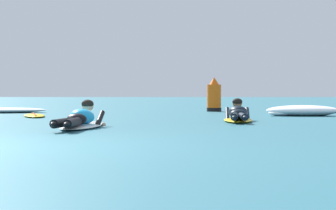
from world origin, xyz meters
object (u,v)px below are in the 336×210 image
object	(u,v)px
surfer_far	(238,115)
channel_marker_buoy	(214,98)
drifting_surfboard	(34,115)
surfer_near	(80,120)

from	to	relation	value
surfer_far	channel_marker_buoy	bearing A→B (deg)	92.70
drifting_surfboard	channel_marker_buoy	world-z (taller)	channel_marker_buoy
drifting_surfboard	channel_marker_buoy	xyz separation A→B (m)	(4.66, 4.61, 0.41)
surfer_far	drifting_surfboard	xyz separation A→B (m)	(-4.99, 2.44, -0.10)
drifting_surfboard	channel_marker_buoy	distance (m)	6.57
surfer_far	drifting_surfboard	bearing A→B (deg)	153.95
drifting_surfboard	channel_marker_buoy	bearing A→B (deg)	44.68
surfer_far	surfer_near	bearing A→B (deg)	-136.65
surfer_near	drifting_surfboard	size ratio (longest dim) A/B	1.19
surfer_near	drifting_surfboard	bearing A→B (deg)	112.43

